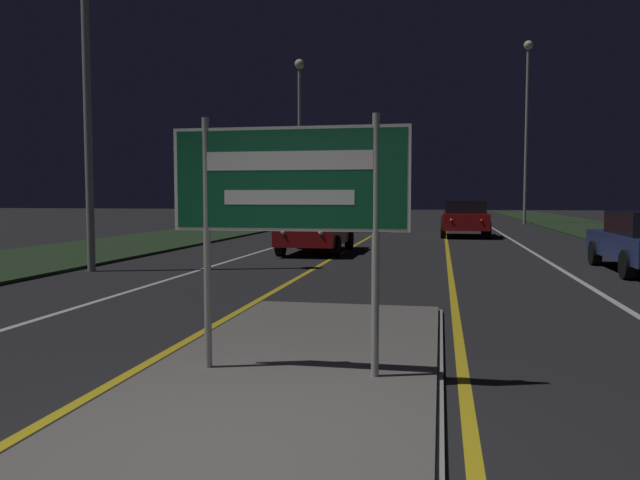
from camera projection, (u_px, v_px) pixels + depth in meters
name	position (u px, v px, depth m)	size (l,w,h in m)	color
ground_plane	(215.00, 474.00, 3.90)	(160.00, 160.00, 0.00)	#232326
median_island	(290.00, 378.00, 5.83)	(2.83, 7.62, 0.10)	#999993
verge_left	(168.00, 238.00, 25.29)	(5.00, 100.00, 0.08)	#23381E
centre_line_yellow_left	(375.00, 234.00, 28.69)	(0.12, 70.00, 0.01)	gold
centre_line_yellow_right	(446.00, 235.00, 28.08)	(0.12, 70.00, 0.01)	gold
lane_line_white_left	(319.00, 234.00, 29.18)	(0.12, 70.00, 0.01)	silver
lane_line_white_right	(505.00, 236.00, 27.59)	(0.12, 70.00, 0.01)	silver
edge_line_white_left	(258.00, 233.00, 29.75)	(0.10, 70.00, 0.01)	silver
edge_line_white_right	(577.00, 237.00, 27.02)	(0.10, 70.00, 0.01)	silver
highway_sign	(289.00, 190.00, 5.70)	(2.22, 0.07, 2.37)	#9E9E99
streetlight_left_near	(85.00, 14.00, 14.06)	(0.51, 0.51, 9.28)	#9E9E99
streetlight_left_far	(300.00, 120.00, 33.81)	(0.52, 0.52, 9.13)	#9E9E99
streetlight_right_far	(527.00, 107.00, 38.57)	(0.56, 0.56, 11.31)	#9E9E99
car_receding_1	(465.00, 218.00, 26.85)	(2.02, 4.14, 1.56)	maroon
car_receding_2	(460.00, 215.00, 33.72)	(2.01, 4.53, 1.37)	navy
car_receding_3	(463.00, 210.00, 43.54)	(1.94, 4.79, 1.46)	navy
car_approaching_0	(317.00, 228.00, 19.35)	(1.86, 4.34, 1.44)	maroon
car_approaching_1	(366.00, 215.00, 32.26)	(1.99, 4.32, 1.44)	silver
car_approaching_2	(380.00, 211.00, 40.43)	(2.02, 4.47, 1.54)	#B7B7BC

